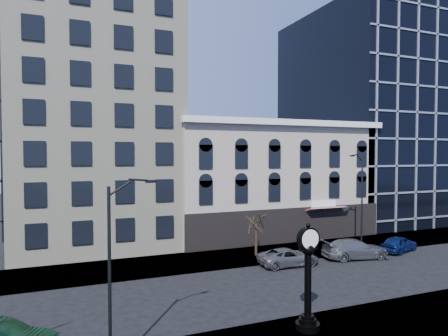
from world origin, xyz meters
name	(u,v)px	position (x,y,z in m)	size (l,w,h in m)	color
ground	(219,295)	(0.00, 0.00, 0.00)	(160.00, 160.00, 0.00)	black
sidewalk_far	(184,262)	(0.00, 8.00, 0.06)	(160.00, 6.00, 0.12)	gray
cream_tower	(94,52)	(-6.11, 18.88, 19.32)	(15.90, 15.40, 42.50)	beige
victorian_row	(267,181)	(12.00, 15.89, 6.00)	(22.60, 11.19, 12.50)	#AFA290
glass_office	(375,119)	(32.00, 20.91, 14.00)	(20.00, 20.15, 28.00)	black
street_clock	(308,281)	(2.26, -6.68, 2.58)	(1.23, 1.23, 5.44)	black
street_lamp_near	(123,222)	(-6.89, -6.57, 6.19)	(2.05, 0.70, 8.04)	black
street_lamp_far	(359,176)	(16.15, 5.76, 7.00)	(2.25, 1.08, 9.11)	black
bare_tree_far	(256,217)	(6.53, 7.64, 3.50)	(2.62, 2.62, 4.49)	#322619
car_far_a	(288,257)	(7.68, 4.09, 0.70)	(2.31, 5.01, 1.39)	#595B60
car_far_b	(355,249)	(14.18, 3.82, 0.84)	(2.34, 5.77, 1.67)	#595B60
car_far_c	(399,244)	(19.53, 4.19, 0.75)	(1.77, 4.39, 1.50)	#0C194C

